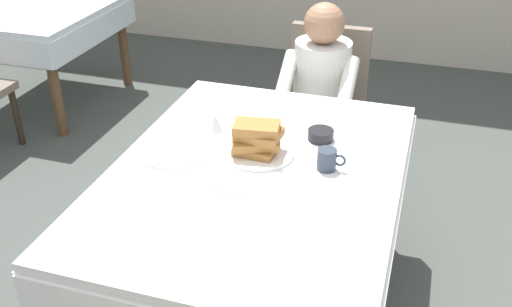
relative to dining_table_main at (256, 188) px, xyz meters
name	(u,v)px	position (x,y,z in m)	size (l,w,h in m)	color
dining_table_main	(256,188)	(0.00, 0.00, 0.00)	(1.12, 1.52, 0.74)	white
chair_diner	(324,99)	(0.04, 1.17, -0.12)	(0.44, 0.45, 0.93)	#7A6B5B
diner_person	(320,87)	(0.04, 1.01, 0.02)	(0.40, 0.43, 1.12)	silver
plate_breakfast	(260,153)	(-0.02, 0.11, 0.10)	(0.28, 0.28, 0.02)	white
breakfast_stack	(257,138)	(-0.03, 0.10, 0.17)	(0.22, 0.19, 0.13)	#A36B33
cup_coffee	(327,159)	(0.26, 0.08, 0.13)	(0.11, 0.08, 0.08)	#333D4C
bowl_butter	(321,135)	(0.19, 0.31, 0.11)	(0.11, 0.11, 0.04)	black
syrup_pitcher	(215,123)	(-0.26, 0.26, 0.13)	(0.08, 0.08, 0.07)	silver
fork_left_of_plate	(214,149)	(-0.21, 0.09, 0.09)	(0.18, 0.01, 0.01)	silver
knife_right_of_plate	(304,164)	(0.17, 0.09, 0.09)	(0.20, 0.01, 0.01)	silver
spoon_near_edge	(229,193)	(-0.04, -0.19, 0.09)	(0.15, 0.01, 0.01)	silver
napkin_folded	(171,162)	(-0.33, -0.06, 0.09)	(0.17, 0.12, 0.01)	white
background_table_far	(42,23)	(-2.15, 1.67, -0.03)	(0.92, 1.12, 0.74)	silver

